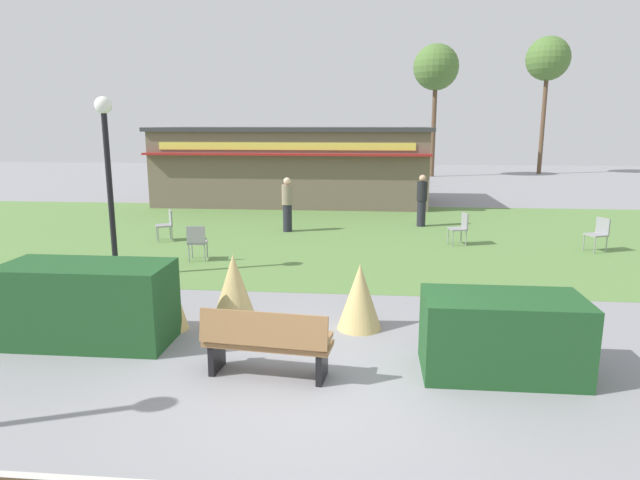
% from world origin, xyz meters
% --- Properties ---
extents(ground_plane, '(80.00, 80.00, 0.00)m').
position_xyz_m(ground_plane, '(0.00, 0.00, 0.00)').
color(ground_plane, gray).
extents(lawn_patch, '(36.00, 12.00, 0.01)m').
position_xyz_m(lawn_patch, '(0.00, 10.02, 0.00)').
color(lawn_patch, '#5B8442').
rests_on(lawn_patch, ground_plane).
extents(park_bench, '(1.75, 0.70, 0.95)m').
position_xyz_m(park_bench, '(-0.56, 0.29, 0.48)').
color(park_bench, olive).
rests_on(park_bench, ground_plane).
extents(hedge_left, '(2.52, 1.10, 1.24)m').
position_xyz_m(hedge_left, '(-3.50, 1.23, 0.62)').
color(hedge_left, '#1E4C23').
rests_on(hedge_left, ground_plane).
extents(hedge_right, '(2.09, 1.10, 1.07)m').
position_xyz_m(hedge_right, '(2.54, 0.71, 0.54)').
color(hedge_right, '#1E4C23').
rests_on(hedge_right, ground_plane).
extents(ornamental_grass_behind_left, '(0.78, 0.78, 1.20)m').
position_xyz_m(ornamental_grass_behind_left, '(-1.48, 2.23, 0.60)').
color(ornamental_grass_behind_left, tan).
rests_on(ornamental_grass_behind_left, ground_plane).
extents(ornamental_grass_behind_right, '(0.73, 0.73, 1.09)m').
position_xyz_m(ornamental_grass_behind_right, '(0.61, 2.20, 0.55)').
color(ornamental_grass_behind_right, tan).
rests_on(ornamental_grass_behind_right, ground_plane).
extents(ornamental_grass_behind_center, '(0.55, 0.55, 1.05)m').
position_xyz_m(ornamental_grass_behind_center, '(-2.45, 1.87, 0.52)').
color(ornamental_grass_behind_center, tan).
rests_on(ornamental_grass_behind_center, ground_plane).
extents(lamppost_mid, '(0.36, 0.36, 3.86)m').
position_xyz_m(lamppost_mid, '(-4.81, 4.86, 2.45)').
color(lamppost_mid, black).
rests_on(lamppost_mid, ground_plane).
extents(trash_bin, '(0.52, 0.52, 0.87)m').
position_xyz_m(trash_bin, '(3.09, 1.29, 0.43)').
color(trash_bin, '#2D4233').
rests_on(trash_bin, ground_plane).
extents(food_kiosk, '(11.29, 5.18, 3.17)m').
position_xyz_m(food_kiosk, '(-2.56, 16.97, 1.59)').
color(food_kiosk, '#6B5B4C').
rests_on(food_kiosk, ground_plane).
extents(cafe_chair_west, '(0.52, 0.52, 0.89)m').
position_xyz_m(cafe_chair_west, '(3.25, 8.88, 0.53)').
color(cafe_chair_west, gray).
rests_on(cafe_chair_west, ground_plane).
extents(cafe_chair_east, '(0.49, 0.49, 0.89)m').
position_xyz_m(cafe_chair_east, '(-3.45, 6.37, 0.53)').
color(cafe_chair_east, gray).
rests_on(cafe_chair_east, ground_plane).
extents(cafe_chair_center, '(0.58, 0.58, 0.89)m').
position_xyz_m(cafe_chair_center, '(6.74, 8.39, 0.53)').
color(cafe_chair_center, gray).
rests_on(cafe_chair_center, ground_plane).
extents(cafe_chair_north, '(0.59, 0.59, 0.89)m').
position_xyz_m(cafe_chair_north, '(-5.06, 8.66, 0.53)').
color(cafe_chair_north, gray).
rests_on(cafe_chair_north, ground_plane).
extents(person_strolling, '(0.34, 0.34, 1.69)m').
position_xyz_m(person_strolling, '(2.41, 11.64, 0.86)').
color(person_strolling, '#23232D').
rests_on(person_strolling, ground_plane).
extents(person_standing, '(0.34, 0.34, 1.69)m').
position_xyz_m(person_standing, '(-1.83, 10.34, 0.86)').
color(person_standing, '#23232D').
rests_on(person_standing, ground_plane).
extents(parked_car_west_slot, '(4.24, 2.13, 1.20)m').
position_xyz_m(parked_car_west_slot, '(-4.53, 25.54, 0.64)').
color(parked_car_west_slot, '#B7BABF').
rests_on(parked_car_west_slot, ground_plane).
extents(parked_car_center_slot, '(4.30, 2.25, 1.20)m').
position_xyz_m(parked_car_center_slot, '(0.88, 25.54, 0.64)').
color(parked_car_center_slot, black).
rests_on(parked_car_center_slot, ground_plane).
extents(tree_left_bg, '(2.80, 2.80, 8.14)m').
position_xyz_m(tree_left_bg, '(4.58, 29.54, 6.66)').
color(tree_left_bg, brown).
rests_on(tree_left_bg, ground_plane).
extents(tree_right_bg, '(2.80, 2.80, 8.86)m').
position_xyz_m(tree_right_bg, '(12.00, 32.15, 7.36)').
color(tree_right_bg, brown).
rests_on(tree_right_bg, ground_plane).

